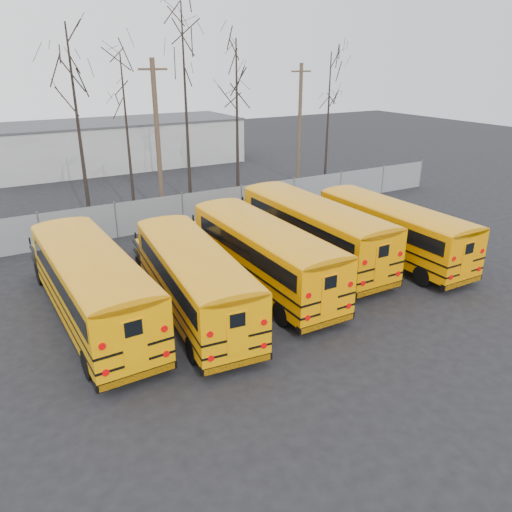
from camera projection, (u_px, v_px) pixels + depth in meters
ground at (296, 306)px, 20.50m from camera, size 120.00×120.00×0.00m
fence at (183, 210)px, 29.78m from camera, size 40.00×0.04×2.00m
distant_building at (120, 144)px, 46.42m from camera, size 22.00×8.00×4.00m
bus_a at (91, 280)px, 18.53m from camera, size 2.84×11.07×3.08m
bus_b at (192, 274)px, 19.28m from camera, size 3.45×10.64×2.93m
bus_c at (262, 249)px, 21.61m from camera, size 2.56×10.87×3.03m
bus_d at (311, 226)px, 24.38m from camera, size 2.64×11.25×3.14m
bus_e at (390, 226)px, 24.80m from camera, size 2.43×10.45×2.92m
utility_pole_left at (158, 139)px, 30.25m from camera, size 1.64×0.65×9.50m
utility_pole_right at (300, 123)px, 39.52m from camera, size 1.62×0.36×9.12m
tree_2 at (79, 131)px, 28.22m from camera, size 0.26×0.26×11.27m
tree_3 at (128, 140)px, 30.13m from camera, size 0.26×0.26×9.72m
tree_4 at (186, 109)px, 32.75m from camera, size 0.26×0.26×12.69m
tree_5 at (237, 124)px, 33.72m from camera, size 0.26×0.26×10.67m
tree_6 at (328, 123)px, 37.27m from camera, size 0.26×0.26×9.89m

